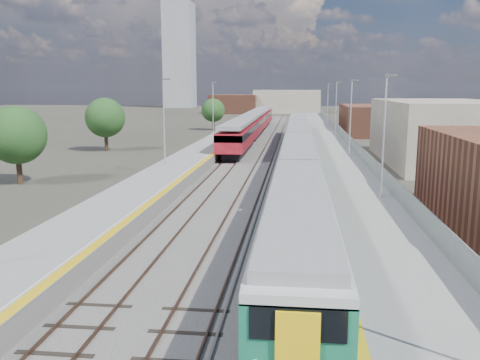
# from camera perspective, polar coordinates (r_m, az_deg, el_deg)

# --- Properties ---
(ground) EXTENTS (320.00, 320.00, 0.00)m
(ground) POSITION_cam_1_polar(r_m,az_deg,el_deg) (59.93, 5.07, 2.90)
(ground) COLOR #47443A
(ground) RESTS_ON ground
(ballast_bed) EXTENTS (10.50, 155.00, 0.06)m
(ballast_bed) POSITION_cam_1_polar(r_m,az_deg,el_deg) (62.50, 3.07, 3.26)
(ballast_bed) COLOR #565451
(ballast_bed) RESTS_ON ground
(tracks) EXTENTS (8.96, 160.00, 0.17)m
(tracks) POSITION_cam_1_polar(r_m,az_deg,el_deg) (64.12, 3.69, 3.50)
(tracks) COLOR #4C3323
(tracks) RESTS_ON ground
(platform_right) EXTENTS (4.70, 155.00, 8.52)m
(platform_right) POSITION_cam_1_polar(r_m,az_deg,el_deg) (62.44, 10.00, 3.58)
(platform_right) COLOR slate
(platform_right) RESTS_ON ground
(platform_left) EXTENTS (4.30, 155.00, 8.52)m
(platform_left) POSITION_cam_1_polar(r_m,az_deg,el_deg) (63.19, -3.11, 3.78)
(platform_left) COLOR slate
(platform_left) RESTS_ON ground
(buildings) EXTENTS (72.00, 185.50, 40.00)m
(buildings) POSITION_cam_1_polar(r_m,az_deg,el_deg) (149.33, -1.07, 11.48)
(buildings) COLOR brown
(buildings) RESTS_ON ground
(green_train) EXTENTS (2.70, 75.27, 2.97)m
(green_train) POSITION_cam_1_polar(r_m,az_deg,el_deg) (48.41, 6.55, 3.61)
(green_train) COLOR black
(green_train) RESTS_ON ground
(red_train) EXTENTS (2.92, 59.30, 3.69)m
(red_train) POSITION_cam_1_polar(r_m,az_deg,el_deg) (80.39, 1.53, 6.39)
(red_train) COLOR black
(red_train) RESTS_ON ground
(tree_a) EXTENTS (4.66, 4.66, 6.32)m
(tree_a) POSITION_cam_1_polar(r_m,az_deg,el_deg) (44.31, -23.79, 4.63)
(tree_a) COLOR #382619
(tree_a) RESTS_ON ground
(tree_b) EXTENTS (4.81, 4.81, 6.52)m
(tree_b) POSITION_cam_1_polar(r_m,az_deg,el_deg) (64.48, -14.91, 6.78)
(tree_b) COLOR #382619
(tree_b) RESTS_ON ground
(tree_c) EXTENTS (4.25, 4.25, 5.76)m
(tree_c) POSITION_cam_1_polar(r_m,az_deg,el_deg) (93.79, -3.04, 7.82)
(tree_c) COLOR #382619
(tree_c) RESTS_ON ground
(tree_d) EXTENTS (4.00, 4.00, 5.42)m
(tree_d) POSITION_cam_1_polar(r_m,az_deg,el_deg) (79.78, 21.25, 6.55)
(tree_d) COLOR #382619
(tree_d) RESTS_ON ground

